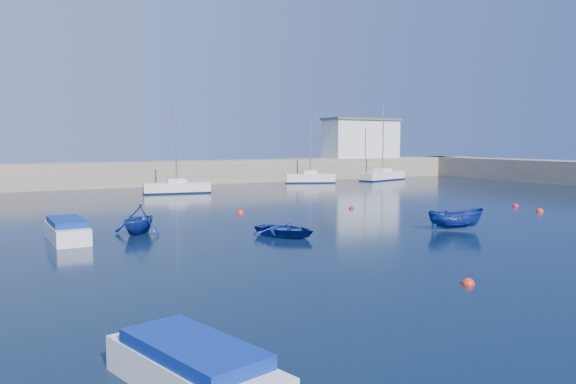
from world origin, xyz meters
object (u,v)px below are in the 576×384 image
sailboat_7 (310,178)px  sailboat_8 (382,175)px  dinghy_left (139,219)px  dinghy_center (285,230)px  dinghy_right (456,219)px  harbor_office (361,139)px  motorboat_1 (67,230)px  motorboat_3 (193,368)px  sailboat_6 (177,187)px

sailboat_7 → sailboat_8: sailboat_8 is taller
sailboat_8 → dinghy_left: sailboat_8 is taller
dinghy_center → dinghy_right: size_ratio=1.10×
harbor_office → sailboat_7: (-11.23, -5.54, -4.52)m
dinghy_right → dinghy_center: bearing=100.4°
sailboat_7 → sailboat_8: size_ratio=0.81×
harbor_office → motorboat_1: harbor_office is taller
harbor_office → dinghy_right: harbor_office is taller
harbor_office → motorboat_3: (-41.27, -51.43, -4.62)m
sailboat_6 → dinghy_right: (6.80, -28.43, 0.05)m
sailboat_6 → motorboat_3: sailboat_6 is taller
sailboat_8 → dinghy_left: 45.14m
sailboat_6 → dinghy_center: size_ratio=2.38×
sailboat_6 → motorboat_1: size_ratio=1.79×
harbor_office → motorboat_1: bearing=-141.7°
harbor_office → motorboat_3: bearing=-128.7°
harbor_office → dinghy_center: size_ratio=2.98×
sailboat_7 → sailboat_6: bearing=130.0°
dinghy_center → sailboat_8: bearing=18.0°
motorboat_1 → dinghy_right: dinghy_right is taller
sailboat_8 → motorboat_1: 48.30m
sailboat_7 → motorboat_1: (-29.98, -26.96, -0.07)m
sailboat_6 → sailboat_7: size_ratio=1.06×
harbor_office → dinghy_center: 48.41m
sailboat_7 → motorboat_3: bearing=170.3°
motorboat_1 → dinghy_left: dinghy_left is taller
sailboat_8 → dinghy_right: (-21.14, -33.36, 0.01)m
motorboat_1 → motorboat_3: size_ratio=0.97×
motorboat_1 → dinghy_center: bearing=-23.9°
dinghy_left → dinghy_right: 17.09m
sailboat_7 → dinghy_right: (-10.83, -33.68, 0.01)m
motorboat_3 → dinghy_right: size_ratio=1.51×
sailboat_8 → motorboat_3: sailboat_8 is taller
sailboat_6 → dinghy_right: size_ratio=2.62×
sailboat_7 → dinghy_right: 35.38m
sailboat_7 → harbor_office: bearing=-40.3°
sailboat_6 → sailboat_8: (27.95, 4.93, 0.04)m
harbor_office → dinghy_right: bearing=-119.4°
motorboat_1 → dinghy_left: 3.62m
sailboat_7 → motorboat_3: sailboat_7 is taller
sailboat_7 → dinghy_center: size_ratio=2.26×
sailboat_7 → motorboat_3: size_ratio=1.64×
sailboat_7 → dinghy_center: sailboat_7 is taller
sailboat_8 → motorboat_1: size_ratio=2.08×
dinghy_center → sailboat_6: bearing=57.3°
motorboat_3 → sailboat_7: bearing=42.4°
sailboat_6 → dinghy_center: (-2.41, -25.85, -0.20)m
sailboat_6 → motorboat_3: (-12.40, -40.65, -0.07)m
motorboat_1 → dinghy_center: 10.77m
sailboat_7 → dinghy_center: (-20.04, -31.10, -0.24)m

